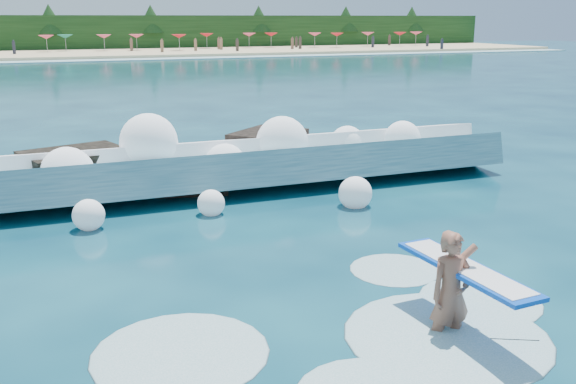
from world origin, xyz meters
The scene contains 11 objects.
ground centered at (0.00, 0.00, 0.00)m, with size 200.00×200.00×0.00m, color #072B3F.
beach centered at (0.00, 78.00, 0.20)m, with size 140.00×20.00×0.40m, color tan.
wet_band centered at (0.00, 67.00, 0.04)m, with size 140.00×5.00×0.08m, color silver.
treeline centered at (0.00, 88.00, 2.50)m, with size 140.00×4.00×5.00m, color black.
breaking_wave centered at (0.37, 7.21, 0.58)m, with size 19.30×2.95×1.66m.
rock_cluster centered at (0.33, 8.06, 0.48)m, with size 8.63×3.55×1.52m.
surfer_with_board centered at (2.44, -2.44, 0.72)m, with size 1.03×3.06×1.96m.
wave_spray centered at (0.25, 7.05, 1.04)m, with size 14.64×4.67×2.26m.
surf_foam centered at (1.64, -2.18, 0.00)m, with size 9.40×5.48×0.16m.
beach_umbrellas centered at (-0.22, 80.45, 2.25)m, with size 112.44×6.77×0.50m.
beachgoers centered at (4.49, 74.78, 1.13)m, with size 98.71×11.22×1.93m.
Camera 1 is at (-3.18, -9.83, 4.67)m, focal length 40.00 mm.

